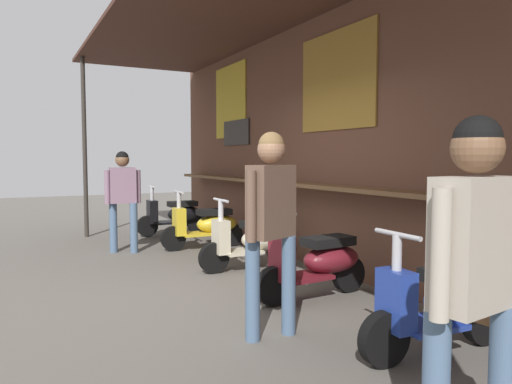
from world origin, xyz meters
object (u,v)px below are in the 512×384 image
(scooter_cream, at_px, (254,240))
(scooter_blue, at_px, (445,303))
(scooter_black, at_px, (177,215))
(scooter_yellow, at_px, (207,225))
(shopper_passing, at_px, (123,191))
(shopper_browsing, at_px, (271,211))
(scooter_maroon, at_px, (319,262))
(shopper_with_handbag, at_px, (475,265))

(scooter_cream, bearing_deg, scooter_blue, 91.63)
(scooter_cream, bearing_deg, scooter_black, -88.37)
(scooter_yellow, xyz_separation_m, shopper_passing, (-0.26, -1.32, 0.59))
(scooter_blue, xyz_separation_m, shopper_browsing, (-0.90, -1.02, 0.67))
(scooter_yellow, xyz_separation_m, scooter_blue, (4.87, -0.00, 0.00))
(scooter_yellow, bearing_deg, scooter_cream, 92.46)
(scooter_blue, bearing_deg, scooter_cream, -86.99)
(scooter_black, distance_m, scooter_yellow, 1.61)
(scooter_yellow, xyz_separation_m, scooter_cream, (1.69, 0.00, 0.00))
(scooter_maroon, distance_m, shopper_passing, 3.75)
(shopper_browsing, bearing_deg, shopper_passing, 162.18)
(scooter_black, xyz_separation_m, scooter_maroon, (4.81, -0.00, 0.00))
(shopper_with_handbag, xyz_separation_m, shopper_browsing, (-2.00, 0.09, 0.04))
(scooter_cream, relative_size, shopper_passing, 0.88)
(shopper_with_handbag, distance_m, shopper_browsing, 2.01)
(scooter_black, relative_size, scooter_cream, 1.00)
(scooter_cream, height_order, scooter_maroon, same)
(scooter_cream, height_order, shopper_passing, shopper_passing)
(scooter_cream, distance_m, scooter_maroon, 1.51)
(scooter_cream, height_order, scooter_blue, same)
(scooter_blue, relative_size, shopper_with_handbag, 0.84)
(scooter_yellow, bearing_deg, shopper_passing, -8.62)
(shopper_passing, bearing_deg, scooter_maroon, 25.93)
(scooter_maroon, height_order, shopper_with_handbag, shopper_with_handbag)
(scooter_yellow, relative_size, shopper_with_handbag, 0.84)
(scooter_black, height_order, shopper_browsing, shopper_browsing)
(scooter_black, distance_m, shopper_browsing, 5.71)
(shopper_browsing, bearing_deg, scooter_maroon, 105.06)
(scooter_maroon, relative_size, shopper_passing, 0.88)
(scooter_cream, bearing_deg, scooter_yellow, -88.37)
(scooter_black, bearing_deg, scooter_yellow, 91.12)
(shopper_passing, bearing_deg, scooter_yellow, 84.00)
(scooter_blue, bearing_deg, shopper_passing, -72.57)
(scooter_cream, bearing_deg, scooter_maroon, 91.63)
(scooter_maroon, height_order, scooter_blue, same)
(scooter_black, bearing_deg, shopper_passing, 46.90)
(scooter_cream, xyz_separation_m, shopper_browsing, (2.28, -1.02, 0.67))
(scooter_maroon, bearing_deg, shopper_with_handbag, 64.60)
(scooter_yellow, height_order, shopper_browsing, shopper_browsing)
(scooter_cream, xyz_separation_m, shopper_with_handbag, (4.28, -1.12, 0.63))
(scooter_yellow, relative_size, shopper_passing, 0.88)
(scooter_black, xyz_separation_m, scooter_cream, (3.30, -0.00, 0.00))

